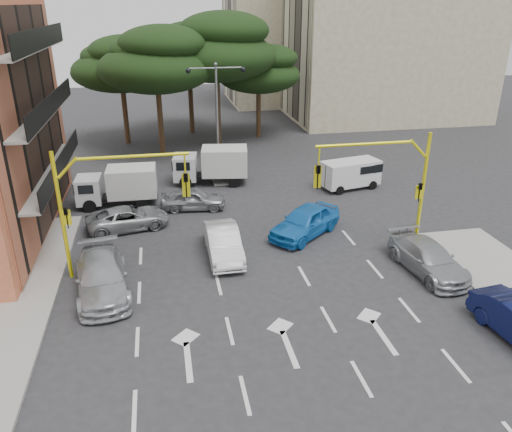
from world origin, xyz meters
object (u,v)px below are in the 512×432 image
at_px(car_silver_cross_b, 193,199).
at_px(box_truck_b, 211,166).
at_px(car_blue_compact, 305,221).
at_px(box_truck_a, 118,187).
at_px(car_white_hatch, 223,243).
at_px(car_silver_cross_a, 128,218).
at_px(van_white, 350,174).
at_px(signal_mast_left, 102,196).
at_px(car_silver_parked, 428,258).
at_px(street_lamp_center, 217,99).
at_px(signal_mast_right, 391,177).
at_px(car_silver_wagon, 102,277).

height_order(car_silver_cross_b, box_truck_b, box_truck_b).
bearing_deg(car_blue_compact, box_truck_a, -161.96).
xyz_separation_m(car_white_hatch, car_silver_cross_a, (-4.79, 4.30, -0.11)).
bearing_deg(car_silver_cross_a, car_white_hatch, -143.87).
xyz_separation_m(van_white, box_truck_a, (-15.26, -0.21, 0.23)).
xyz_separation_m(signal_mast_left, box_truck_b, (6.04, 11.76, -2.62)).
relative_size(car_blue_compact, car_silver_parked, 0.98).
relative_size(street_lamp_center, box_truck_a, 1.59).
xyz_separation_m(street_lamp_center, car_silver_parked, (7.80, -16.68, -4.73)).
height_order(street_lamp_center, box_truck_a, street_lamp_center).
bearing_deg(signal_mast_right, car_silver_cross_a, 158.93).
relative_size(signal_mast_left, car_silver_cross_b, 1.53).
distance_m(car_silver_wagon, van_white, 18.68).
bearing_deg(car_silver_cross_a, van_white, -86.75).
xyz_separation_m(signal_mast_left, van_white, (15.16, 8.96, -2.91)).
relative_size(car_silver_wagon, car_silver_parked, 1.10).
bearing_deg(car_silver_parked, street_lamp_center, 108.68).
height_order(signal_mast_right, box_truck_b, signal_mast_right).
relative_size(car_silver_cross_a, box_truck_a, 0.93).
bearing_deg(car_silver_wagon, signal_mast_left, 75.02).
bearing_deg(car_silver_parked, box_truck_b, 114.30).
xyz_separation_m(car_blue_compact, box_truck_b, (-4.04, 9.45, 0.46)).
xyz_separation_m(car_white_hatch, car_silver_wagon, (-5.61, -2.37, 0.03)).
relative_size(car_silver_parked, box_truck_b, 0.94).
xyz_separation_m(car_white_hatch, box_truck_a, (-5.50, 8.04, 0.47)).
bearing_deg(van_white, street_lamp_center, -133.57).
xyz_separation_m(street_lamp_center, car_silver_cross_b, (-2.43, -6.81, -4.76)).
bearing_deg(signal_mast_right, box_truck_a, 147.46).
bearing_deg(car_silver_cross_b, van_white, -74.02).
bearing_deg(car_silver_cross_a, signal_mast_left, 161.15).
bearing_deg(car_blue_compact, car_silver_wagon, -108.54).
bearing_deg(car_white_hatch, signal_mast_left, -172.96).
height_order(street_lamp_center, car_silver_parked, street_lamp_center).
bearing_deg(signal_mast_right, car_silver_parked, -69.56).
bearing_deg(box_truck_a, box_truck_b, -62.37).
bearing_deg(signal_mast_left, car_silver_cross_a, 83.09).
bearing_deg(signal_mast_right, street_lamp_center, 115.91).
relative_size(signal_mast_right, street_lamp_center, 0.77).
relative_size(signal_mast_right, car_silver_parked, 1.24).
bearing_deg(van_white, box_truck_b, -119.52).
bearing_deg(box_truck_a, signal_mast_left, -177.89).
xyz_separation_m(car_silver_wagon, car_silver_parked, (14.82, -1.01, -0.07)).
height_order(signal_mast_left, car_white_hatch, signal_mast_left).
height_order(signal_mast_right, box_truck_a, signal_mast_right).
distance_m(street_lamp_center, car_silver_wagon, 17.79).
distance_m(car_white_hatch, box_truck_b, 11.09).
height_order(car_white_hatch, car_silver_cross_a, car_white_hatch).
relative_size(car_white_hatch, car_silver_cross_a, 0.99).
bearing_deg(van_white, car_silver_cross_a, -87.24).
distance_m(signal_mast_left, street_lamp_center, 15.65).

